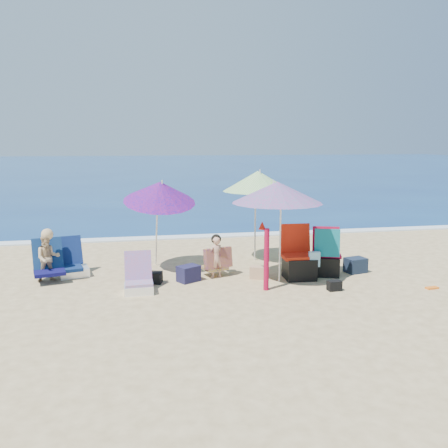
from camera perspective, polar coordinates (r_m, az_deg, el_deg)
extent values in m
plane|color=#D8BC84|center=(8.74, 3.18, -8.19)|extent=(120.00, 120.00, 0.00)
cube|color=navy|center=(53.17, -8.57, 6.91)|extent=(120.00, 80.00, 0.12)
cube|color=white|center=(13.58, -1.96, -1.49)|extent=(120.00, 0.50, 0.04)
cylinder|color=silver|center=(9.16, 6.86, -1.43)|extent=(0.04, 0.04, 1.84)
cone|color=#F22092|center=(9.04, 6.51, 3.85)|extent=(2.21, 2.21, 0.41)
cylinder|color=white|center=(9.03, 6.05, 5.03)|extent=(0.03, 0.03, 0.11)
cylinder|color=silver|center=(10.77, 3.82, 0.58)|extent=(0.04, 0.04, 1.93)
cone|color=#51B61C|center=(10.60, 4.14, 5.25)|extent=(1.89, 1.89, 0.46)
cylinder|color=white|center=(10.53, 4.40, 6.32)|extent=(0.04, 0.04, 0.12)
cylinder|color=white|center=(10.23, -8.21, -0.53)|extent=(0.11, 0.46, 1.70)
cone|color=#A4175A|center=(9.86, -7.82, 3.93)|extent=(1.74, 1.79, 0.79)
cylinder|color=white|center=(9.75, -7.56, 5.01)|extent=(0.04, 0.06, 0.12)
cylinder|color=#A10B2F|center=(8.68, 5.19, -4.34)|extent=(0.11, 0.11, 1.16)
cone|color=red|center=(8.60, 4.67, -0.17)|extent=(0.16, 0.16, 0.15)
cube|color=#0D224D|center=(10.01, -18.47, -5.16)|extent=(0.64, 0.60, 0.07)
cube|color=#0D1E4C|center=(10.27, -18.44, -3.09)|extent=(0.60, 0.44, 0.58)
cube|color=white|center=(10.15, -17.80, -5.55)|extent=(0.67, 0.62, 0.17)
cube|color=#D84C4E|center=(8.74, -10.31, -7.10)|extent=(0.50, 0.45, 0.06)
cube|color=#CC484E|center=(8.92, -10.43, -4.97)|extent=(0.50, 0.30, 0.53)
cube|color=white|center=(8.77, -10.33, -7.73)|extent=(0.52, 0.47, 0.16)
cube|color=red|center=(9.53, 8.89, -3.87)|extent=(0.64, 0.57, 0.07)
cube|color=red|center=(9.70, 8.64, -1.77)|extent=(0.62, 0.20, 0.62)
cube|color=black|center=(9.57, 9.16, -5.31)|extent=(0.61, 0.55, 0.44)
cube|color=#BC0D32|center=(9.97, 12.41, -3.64)|extent=(0.68, 0.64, 0.06)
cube|color=#A60B2D|center=(10.09, 12.29, -1.86)|extent=(0.57, 0.32, 0.55)
cube|color=black|center=(9.93, 12.25, -4.99)|extent=(0.65, 0.62, 0.39)
cube|color=#0A7F87|center=(9.54, 12.45, -2.25)|extent=(0.52, 0.32, 0.56)
cube|color=#84BCD3|center=(9.41, 10.93, -4.22)|extent=(0.23, 0.13, 0.30)
imported|color=tan|center=(9.48, -1.01, -4.07)|extent=(0.35, 0.29, 0.84)
cube|color=#380F6D|center=(9.66, -1.18, -5.35)|extent=(0.57, 0.54, 0.06)
cube|color=#400E67|center=(9.54, -0.74, -4.15)|extent=(0.61, 0.37, 0.43)
sphere|color=black|center=(9.63, -0.97, -1.85)|extent=(0.21, 0.21, 0.21)
imported|color=tan|center=(9.86, -20.66, -3.88)|extent=(0.53, 0.46, 0.94)
cube|color=#0D0C43|center=(9.82, -20.49, -5.52)|extent=(0.67, 0.62, 0.07)
cube|color=#0E274E|center=(10.04, -20.70, -3.38)|extent=(0.63, 0.46, 0.61)
sphere|color=tan|center=(9.79, -20.73, -1.19)|extent=(0.23, 0.23, 0.23)
cube|color=#1D1B3D|center=(9.31, -4.35, -6.04)|extent=(0.50, 0.46, 0.32)
cube|color=black|center=(9.28, -8.53, -6.47)|extent=(0.36, 0.30, 0.22)
cube|color=tan|center=(9.51, 4.11, -5.90)|extent=(0.35, 0.31, 0.25)
cube|color=#182335|center=(10.29, 15.72, -4.84)|extent=(0.48, 0.40, 0.31)
cube|color=black|center=(8.99, 13.29, -7.30)|extent=(0.25, 0.18, 0.19)
cube|color=orange|center=(9.69, 24.00, -7.12)|extent=(0.25, 0.14, 0.03)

